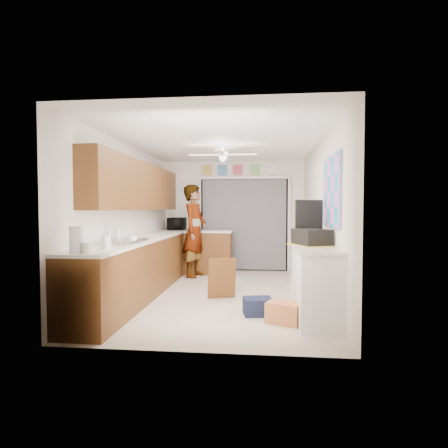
{
  "coord_description": "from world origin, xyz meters",
  "views": [
    {
      "loc": [
        0.67,
        -6.09,
        1.43
      ],
      "look_at": [
        0.0,
        0.4,
        1.15
      ],
      "focal_mm": 30.0,
      "sensor_mm": 36.0,
      "label": 1
    }
  ],
  "objects": [
    {
      "name": "curtain_panel",
      "position": [
        0.25,
        2.43,
        1.05
      ],
      "size": [
        1.9,
        0.03,
        2.05
      ],
      "primitive_type": "cube",
      "color": "slate",
      "rests_on": "wall_back"
    },
    {
      "name": "peninsula_base",
      "position": [
        -0.5,
        2.0,
        0.45
      ],
      "size": [
        1.0,
        0.6,
        0.9
      ],
      "primitive_type": "cube",
      "color": "brown",
      "rests_on": "floor"
    },
    {
      "name": "suitcase",
      "position": [
        1.32,
        -1.03,
        1.04
      ],
      "size": [
        0.52,
        0.59,
        0.21
      ],
      "primitive_type": "cube",
      "rotation": [
        0.0,
        0.0,
        0.38
      ],
      "color": "black",
      "rests_on": "right_counter_top"
    },
    {
      "name": "header_frame_0",
      "position": [
        -0.6,
        2.47,
        2.3
      ],
      "size": [
        0.22,
        0.02,
        0.22
      ],
      "primitive_type": "cube",
      "color": "gold",
      "rests_on": "wall_back"
    },
    {
      "name": "ceiling",
      "position": [
        0.0,
        0.0,
        2.5
      ],
      "size": [
        5.0,
        5.0,
        0.0
      ],
      "primitive_type": "plane",
      "rotation": [
        3.14,
        0.0,
        0.0
      ],
      "color": "white",
      "rests_on": "ground"
    },
    {
      "name": "paper_towel_roll",
      "position": [
        -1.34,
        -2.25,
        1.09
      ],
      "size": [
        0.14,
        0.14,
        0.29
      ],
      "primitive_type": "cylinder",
      "rotation": [
        0.0,
        0.0,
        -0.0
      ],
      "color": "white",
      "rests_on": "left_countertop"
    },
    {
      "name": "header_frame_2",
      "position": [
        0.1,
        2.47,
        2.3
      ],
      "size": [
        0.22,
        0.02,
        0.22
      ],
      "primitive_type": "cube",
      "color": "#BE4758",
      "rests_on": "wall_back"
    },
    {
      "name": "suitcase_lid",
      "position": [
        1.32,
        -0.74,
        1.29
      ],
      "size": [
        0.4,
        0.18,
        0.5
      ],
      "primitive_type": "cube",
      "rotation": [
        0.0,
        0.0,
        0.38
      ],
      "color": "black",
      "rests_on": "suitcase"
    },
    {
      "name": "microwave",
      "position": [
        -1.25,
        2.17,
        1.08
      ],
      "size": [
        0.34,
        0.5,
        0.27
      ],
      "primitive_type": "imported",
      "rotation": [
        0.0,
        0.0,
        1.56
      ],
      "color": "black",
      "rests_on": "left_countertop"
    },
    {
      "name": "door_trim_right",
      "position": [
        1.27,
        2.44,
        1.05
      ],
      "size": [
        0.06,
        0.04,
        2.1
      ],
      "primitive_type": "cube",
      "color": "white",
      "rests_on": "wall_back"
    },
    {
      "name": "wall_right",
      "position": [
        1.6,
        0.0,
        1.25
      ],
      "size": [
        0.0,
        5.0,
        5.0
      ],
      "primitive_type": "plane",
      "rotation": [
        1.57,
        0.0,
        -1.57
      ],
      "color": "white",
      "rests_on": "ground"
    },
    {
      "name": "back_opening_recess",
      "position": [
        0.25,
        2.47,
        1.05
      ],
      "size": [
        2.0,
        0.06,
        2.1
      ],
      "primitive_type": "cube",
      "color": "black",
      "rests_on": "wall_back"
    },
    {
      "name": "sink_basin",
      "position": [
        -1.29,
        -1.0,
        0.95
      ],
      "size": [
        0.5,
        0.76,
        0.06
      ],
      "primitive_type": "cube",
      "color": "silver",
      "rests_on": "left_countertop"
    },
    {
      "name": "dog",
      "position": [
        0.1,
        0.23,
        0.2
      ],
      "size": [
        0.27,
        0.52,
        0.39
      ],
      "primitive_type": "cube",
      "rotation": [
        0.0,
        0.0,
        0.1
      ],
      "color": "black",
      "rests_on": "floor"
    },
    {
      "name": "right_counter_base",
      "position": [
        1.35,
        -1.2,
        0.45
      ],
      "size": [
        0.5,
        1.4,
        0.9
      ],
      "primitive_type": "cube",
      "color": "white",
      "rests_on": "floor"
    },
    {
      "name": "cabinet_door_panel",
      "position": [
        0.04,
        -0.31,
        0.33
      ],
      "size": [
        0.47,
        0.28,
        0.65
      ],
      "primitive_type": "cube",
      "rotation": [
        0.21,
        0.0,
        0.29
      ],
      "color": "brown",
      "rests_on": "floor"
    },
    {
      "name": "ceiling_fan",
      "position": [
        0.0,
        0.2,
        2.32
      ],
      "size": [
        1.14,
        1.14,
        0.24
      ],
      "primitive_type": "cube",
      "color": "white",
      "rests_on": "ceiling"
    },
    {
      "name": "wall_front",
      "position": [
        0.0,
        -2.5,
        1.25
      ],
      "size": [
        3.2,
        0.0,
        3.2
      ],
      "primitive_type": "plane",
      "rotation": [
        -1.57,
        0.0,
        0.0
      ],
      "color": "white",
      "rests_on": "ground"
    },
    {
      "name": "cup",
      "position": [
        -1.15,
        -1.01,
        0.99
      ],
      "size": [
        0.15,
        0.15,
        0.1
      ],
      "primitive_type": "imported",
      "rotation": [
        0.0,
        0.0,
        -0.27
      ],
      "color": "white",
      "rests_on": "left_countertop"
    },
    {
      "name": "wall_left",
      "position": [
        -1.6,
        0.0,
        1.25
      ],
      "size": [
        0.0,
        5.0,
        5.0
      ],
      "primitive_type": "plane",
      "rotation": [
        1.57,
        0.0,
        1.57
      ],
      "color": "white",
      "rests_on": "ground"
    },
    {
      "name": "navy_crate",
      "position": [
        0.61,
        -1.12,
        0.11
      ],
      "size": [
        0.42,
        0.37,
        0.23
      ],
      "primitive_type": "cube",
      "rotation": [
        0.0,
        0.0,
        0.18
      ],
      "color": "black",
      "rests_on": "floor"
    },
    {
      "name": "peninsula_top",
      "position": [
        -0.5,
        2.0,
        0.92
      ],
      "size": [
        1.04,
        0.64,
        0.04
      ],
      "primitive_type": "cube",
      "color": "white",
      "rests_on": "peninsula_base"
    },
    {
      "name": "header_frame_1",
      "position": [
        -0.25,
        2.47,
        2.3
      ],
      "size": [
        0.22,
        0.02,
        0.22
      ],
      "primitive_type": "cube",
      "color": "#4783BE",
      "rests_on": "wall_back"
    },
    {
      "name": "faucet",
      "position": [
        -1.48,
        -1.0,
        1.05
      ],
      "size": [
        0.03,
        0.03,
        0.22
      ],
      "primitive_type": "cylinder",
      "color": "silver",
      "rests_on": "left_countertop"
    },
    {
      "name": "header_frame_4",
      "position": [
        0.9,
        2.47,
        2.3
      ],
      "size": [
        0.22,
        0.02,
        0.22
      ],
      "primitive_type": "cube",
      "color": "white",
      "rests_on": "wall_back"
    },
    {
      "name": "floor",
      "position": [
        0.0,
        0.0,
        0.0
      ],
      "size": [
        5.0,
        5.0,
        0.0
      ],
      "primitive_type": "plane",
      "color": "beige",
      "rests_on": "ground"
    },
    {
      "name": "jar_b",
      "position": [
        -1.23,
        -2.25,
        1.0
      ],
      "size": [
        0.09,
        0.09,
        0.12
      ],
      "primitive_type": "cylinder",
      "rotation": [
        0.0,
        0.0,
        0.14
      ],
      "color": "silver",
      "rests_on": "left_countertop"
    },
    {
      "name": "wall_back",
      "position": [
        0.0,
        2.5,
        1.25
      ],
      "size": [
        3.2,
        0.0,
        3.2
      ],
      "primitive_type": "plane",
      "rotation": [
        1.57,
        0.0,
        0.0
      ],
      "color": "white",
      "rests_on": "ground"
    },
    {
      "name": "suitcase_rim",
      "position": [
        1.32,
        -1.03,
        0.93
      ],
      "size": [
        0.62,
        0.7,
        0.02
      ],
      "primitive_type": "cube",
      "rotation": [
        0.0,
        0.0,
        0.38
      ],
      "color": "yellow",
      "rests_on": "suitcase"
    },
    {
      "name": "soap_bottle",
      "position": [
        -1.44,
        -0.8,
        1.07
      ],
      "size": [
        0.13,
        0.13,
        0.26
      ],
      "primitive_type": "imported",
      "rotation": [
        0.0,
        0.0,
        0.31
      ],
      "color": "silver",
      "rests_on": "left_countertop"
    },
    {
      "name": "left_base_cabinets",
      "position": [
        -1.3,
        0.0,
        0.45
      ],
      "size": [
        0.6,
        4.8,
        0.9
      ],
      "primitive_type": "cube",
      "color": "brown",
      "rests_on": "floor"
    },
    {
      "name": "door_trim_head",
      "position": [
        0.25,
        2.44,
        2.12
      ],
      "size": [
        2.1,
        0.04,
        0.06
      ],
      "primitive_type": "cube",
      "color": "white",
      "rests_on": "wall_back"
    },
    {
      "name": "left_countertop",
      "position": [
        -1.29,
        0.0,
        0.92
      ],
      "size": [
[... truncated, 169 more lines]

